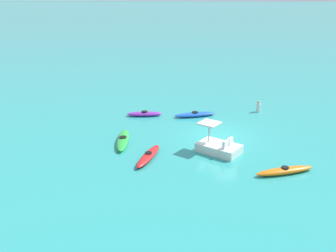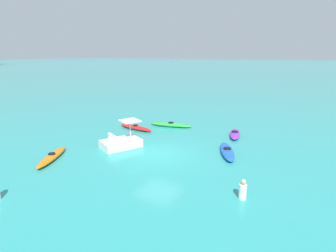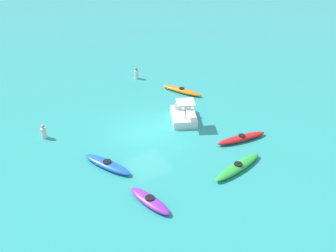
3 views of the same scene
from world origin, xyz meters
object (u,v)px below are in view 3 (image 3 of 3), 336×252
Objects in this scene: kayak_red at (241,138)px; kayak_orange at (182,90)px; kayak_blue at (107,164)px; pedal_boat_white at (184,116)px; kayak_green at (238,167)px; person_near_shore at (136,74)px; kayak_purple at (150,201)px; person_by_kayaks at (44,132)px.

kayak_orange is at bearing 177.26° from kayak_red.
pedal_boat_white is (-2.26, 6.21, 0.17)m from kayak_blue.
kayak_orange is at bearing 166.18° from kayak_green.
person_near_shore reaches higher than kayak_red.
pedal_boat_white reaches higher than kayak_green.
kayak_blue is at bearing -100.81° from kayak_red.
kayak_green is 5.30m from kayak_purple.
person_near_shore reaches higher than kayak_purple.
kayak_orange is 0.96× the size of kayak_red.
kayak_red is (7.32, -0.35, 0.00)m from kayak_orange.
kayak_red is at bearing 79.19° from kayak_blue.
pedal_boat_white is 3.19× the size of person_near_shore.
pedal_boat_white reaches higher than kayak_blue.
pedal_boat_white is at bearing 109.97° from kayak_blue.
kayak_blue is at bearing -121.68° from kayak_green.
person_by_kayaks is at bearing -135.74° from kayak_green.
kayak_orange and kayak_purple have the same top height.
kayak_purple is at bearing -38.69° from kayak_orange.
kayak_green is at bearing -13.82° from kayak_orange.
pedal_boat_white reaches higher than kayak_orange.
kayak_blue is 6.61m from pedal_boat_white.
kayak_green and kayak_red have the same top height.
pedal_boat_white is (3.55, -2.04, 0.17)m from kayak_orange.
kayak_blue is 0.96× the size of kayak_red.
kayak_orange is 9.75m from kayak_green.
kayak_purple is 8.78m from person_by_kayaks.
kayak_purple is 0.97× the size of pedal_boat_white.
kayak_green is (9.46, -2.33, 0.00)m from kayak_orange.
kayak_blue is 11.70m from person_near_shore.
pedal_boat_white is at bearing 177.21° from kayak_green.
person_near_shore reaches higher than kayak_green.
person_by_kayaks reaches higher than kayak_orange.
person_near_shore is at bearing 120.61° from person_by_kayaks.
person_near_shore and person_by_kayaks have the same top height.
kayak_orange and kayak_green have the same top height.
kayak_green is 5.92m from pedal_boat_white.
kayak_red is at bearing 7.15° from person_near_shore.
kayak_green is 1.33× the size of kayak_purple.
kayak_red is 1.16× the size of pedal_boat_white.
person_by_kayaks is (1.19, -10.39, 0.22)m from kayak_orange.
kayak_orange is 3.58× the size of person_by_kayaks.
kayak_green is 13.40m from person_near_shore.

